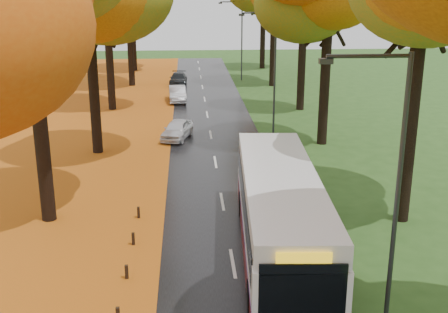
{
  "coord_description": "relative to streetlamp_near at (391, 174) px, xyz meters",
  "views": [
    {
      "loc": [
        -1.53,
        -6.06,
        9.66
      ],
      "look_at": [
        0.0,
        16.74,
        2.6
      ],
      "focal_mm": 45.0,
      "sensor_mm": 36.0,
      "label": 1
    }
  ],
  "objects": [
    {
      "name": "streetlamp_far",
      "position": [
        0.0,
        44.0,
        0.0
      ],
      "size": [
        2.45,
        0.18,
        8.0
      ],
      "color": "#333538",
      "rests_on": "ground"
    },
    {
      "name": "streetlamp_mid",
      "position": [
        0.0,
        22.0,
        0.0
      ],
      "size": [
        2.45,
        0.18,
        8.0
      ],
      "color": "#333538",
      "rests_on": "ground"
    },
    {
      "name": "car_white",
      "position": [
        -6.15,
        21.12,
        -4.06
      ],
      "size": [
        2.38,
        3.87,
        1.23
      ],
      "primitive_type": "imported",
      "rotation": [
        0.0,
        0.0,
        -0.28
      ],
      "color": "silver",
      "rests_on": "road"
    },
    {
      "name": "leaf_drift",
      "position": [
        -7.0,
        17.0,
        -4.67
      ],
      "size": [
        0.9,
        90.0,
        0.01
      ],
      "primitive_type": "cube",
      "color": "#B64B12",
      "rests_on": "road"
    },
    {
      "name": "streetlamp_near",
      "position": [
        0.0,
        0.0,
        0.0
      ],
      "size": [
        2.45,
        0.18,
        8.0
      ],
      "color": "#333538",
      "rests_on": "ground"
    },
    {
      "name": "leaf_verge",
      "position": [
        -12.95,
        17.0,
        -4.7
      ],
      "size": [
        12.0,
        90.0,
        0.02
      ],
      "primitive_type": "cube",
      "color": "#97550D",
      "rests_on": "ground"
    },
    {
      "name": "centre_line",
      "position": [
        -3.95,
        17.0,
        -4.67
      ],
      "size": [
        0.12,
        90.0,
        0.01
      ],
      "primitive_type": "cube",
      "color": "silver",
      "rests_on": "road"
    },
    {
      "name": "bus",
      "position": [
        -2.17,
        4.73,
        -3.05
      ],
      "size": [
        3.39,
        11.9,
        3.1
      ],
      "rotation": [
        0.0,
        0.0,
        -0.06
      ],
      "color": "#570D0F",
      "rests_on": "road"
    },
    {
      "name": "car_silver",
      "position": [
        -6.28,
        33.23,
        -4.02
      ],
      "size": [
        1.58,
        4.01,
        1.3
      ],
      "primitive_type": "imported",
      "rotation": [
        0.0,
        0.0,
        0.05
      ],
      "color": "#9A9CA1",
      "rests_on": "road"
    },
    {
      "name": "car_dark",
      "position": [
        -6.3,
        41.48,
        -4.1
      ],
      "size": [
        1.8,
        4.05,
        1.15
      ],
      "primitive_type": "imported",
      "rotation": [
        0.0,
        0.0,
        -0.05
      ],
      "color": "black",
      "rests_on": "road"
    },
    {
      "name": "road",
      "position": [
        -3.95,
        17.0,
        -4.69
      ],
      "size": [
        6.5,
        90.0,
        0.04
      ],
      "primitive_type": "cube",
      "color": "black",
      "rests_on": "ground"
    }
  ]
}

